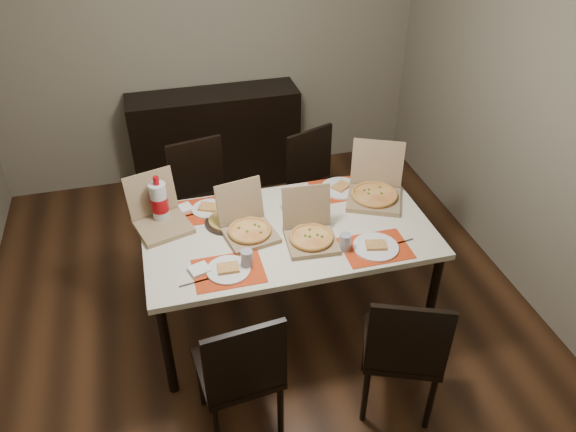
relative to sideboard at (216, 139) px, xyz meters
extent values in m
cube|color=#412614|center=(0.00, -1.78, -0.46)|extent=(3.80, 4.00, 0.02)
cube|color=gray|center=(0.00, 0.23, 0.85)|extent=(3.80, 0.02, 2.60)
cube|color=gray|center=(1.91, -1.78, 0.85)|extent=(0.02, 4.00, 2.60)
cube|color=black|center=(0.00, 0.00, 0.00)|extent=(1.50, 0.40, 0.90)
cube|color=beige|center=(0.19, -1.87, 0.28)|extent=(1.80, 1.00, 0.04)
cylinder|color=black|center=(-0.65, -2.31, -0.10)|extent=(0.06, 0.06, 0.71)
cylinder|color=black|center=(1.03, -2.31, -0.10)|extent=(0.06, 0.06, 0.71)
cylinder|color=black|center=(-0.65, -1.43, -0.10)|extent=(0.06, 0.06, 0.71)
cylinder|color=black|center=(1.03, -1.43, -0.10)|extent=(0.06, 0.06, 0.71)
cube|color=black|center=(-0.29, -2.62, 0.00)|extent=(0.46, 0.46, 0.04)
cube|color=black|center=(-0.27, -2.81, 0.25)|extent=(0.42, 0.07, 0.46)
cylinder|color=black|center=(-0.45, -2.82, -0.24)|extent=(0.04, 0.04, 0.43)
cylinder|color=black|center=(-0.10, -2.78, -0.24)|extent=(0.04, 0.04, 0.43)
cylinder|color=black|center=(-0.49, -2.46, -0.24)|extent=(0.04, 0.04, 0.43)
cylinder|color=black|center=(-0.13, -2.42, -0.24)|extent=(0.04, 0.04, 0.43)
cube|color=black|center=(0.62, -2.71, 0.00)|extent=(0.55, 0.55, 0.04)
cube|color=black|center=(0.55, -2.88, 0.25)|extent=(0.40, 0.19, 0.46)
cylinder|color=black|center=(0.39, -2.81, -0.24)|extent=(0.04, 0.04, 0.43)
cylinder|color=black|center=(0.72, -2.94, -0.24)|extent=(0.04, 0.04, 0.43)
cylinder|color=black|center=(0.53, -2.47, -0.24)|extent=(0.04, 0.04, 0.43)
cylinder|color=black|center=(0.86, -2.61, -0.24)|extent=(0.04, 0.04, 0.43)
cube|color=black|center=(-0.24, -1.07, 0.00)|extent=(0.49, 0.49, 0.04)
cube|color=black|center=(-0.27, -0.89, 0.25)|extent=(0.42, 0.11, 0.46)
cylinder|color=black|center=(-0.09, -0.86, -0.24)|extent=(0.04, 0.04, 0.43)
cylinder|color=black|center=(-0.45, -0.93, -0.24)|extent=(0.04, 0.04, 0.43)
cylinder|color=black|center=(-0.03, -1.21, -0.24)|extent=(0.04, 0.04, 0.43)
cylinder|color=black|center=(-0.38, -1.28, -0.24)|extent=(0.04, 0.04, 0.43)
cube|color=black|center=(0.67, -1.13, 0.00)|extent=(0.54, 0.54, 0.04)
cube|color=black|center=(0.60, -0.95, 0.25)|extent=(0.40, 0.18, 0.46)
cylinder|color=black|center=(0.77, -0.89, -0.24)|extent=(0.04, 0.04, 0.43)
cylinder|color=black|center=(0.44, -1.02, -0.24)|extent=(0.04, 0.04, 0.43)
cylinder|color=black|center=(0.90, -1.23, -0.24)|extent=(0.04, 0.04, 0.43)
cylinder|color=black|center=(0.57, -1.36, -0.24)|extent=(0.04, 0.04, 0.43)
cube|color=red|center=(-0.25, -2.18, 0.30)|extent=(0.40, 0.30, 0.00)
cylinder|color=white|center=(-0.25, -2.18, 0.31)|extent=(0.25, 0.25, 0.01)
cube|color=#E5D472|center=(-0.25, -2.18, 0.33)|extent=(0.12, 0.10, 0.02)
cylinder|color=#92949C|center=(-0.13, -2.16, 0.36)|extent=(0.07, 0.07, 0.11)
cube|color=#B2B2B7|center=(-0.43, -2.22, 0.30)|extent=(0.20, 0.04, 0.00)
cube|color=white|center=(-0.41, -2.14, 0.31)|extent=(0.13, 0.13, 0.02)
cube|color=red|center=(0.65, -2.20, 0.30)|extent=(0.40, 0.30, 0.00)
cylinder|color=white|center=(0.65, -2.20, 0.31)|extent=(0.27, 0.27, 0.01)
cube|color=#E5D472|center=(0.65, -2.20, 0.33)|extent=(0.14, 0.11, 0.02)
cylinder|color=#92949C|center=(0.46, -2.16, 0.36)|extent=(0.07, 0.07, 0.11)
cube|color=#B2B2B7|center=(0.80, -2.19, 0.30)|extent=(0.20, 0.04, 0.00)
cube|color=red|center=(-0.27, -1.54, 0.30)|extent=(0.40, 0.30, 0.00)
cylinder|color=white|center=(-0.27, -1.54, 0.31)|extent=(0.22, 0.22, 0.01)
cube|color=#E5D472|center=(-0.27, -1.54, 0.33)|extent=(0.15, 0.13, 0.02)
cylinder|color=#92949C|center=(-0.11, -1.63, 0.36)|extent=(0.07, 0.07, 0.11)
cube|color=#B2B2B7|center=(-0.41, -1.57, 0.30)|extent=(0.20, 0.04, 0.00)
cube|color=white|center=(-0.43, -1.50, 0.31)|extent=(0.13, 0.13, 0.02)
cube|color=red|center=(0.66, -1.52, 0.30)|extent=(0.40, 0.30, 0.00)
cylinder|color=white|center=(0.66, -1.52, 0.31)|extent=(0.28, 0.28, 0.01)
cube|color=#E5D472|center=(0.66, -1.52, 0.33)|extent=(0.15, 0.14, 0.02)
cylinder|color=#92949C|center=(0.45, -1.62, 0.36)|extent=(0.07, 0.07, 0.11)
cube|color=#B2B2B7|center=(0.78, -1.53, 0.30)|extent=(0.20, 0.04, 0.00)
cube|color=white|center=(0.33, -1.92, 0.31)|extent=(0.16, 0.16, 0.02)
cube|color=#8B7150|center=(0.29, -2.05, 0.32)|extent=(0.32, 0.32, 0.03)
cube|color=#8B7150|center=(0.30, -1.90, 0.47)|extent=(0.30, 0.09, 0.27)
cylinder|color=#E5D472|center=(0.29, -2.05, 0.34)|extent=(0.27, 0.27, 0.02)
cube|color=#8B7150|center=(0.83, -1.71, 0.32)|extent=(0.46, 0.46, 0.03)
cube|color=#8B7150|center=(0.90, -1.56, 0.49)|extent=(0.35, 0.22, 0.31)
cylinder|color=#E5D472|center=(0.83, -1.71, 0.34)|extent=(0.40, 0.40, 0.02)
cube|color=#8B7150|center=(-0.57, -1.66, 0.32)|extent=(0.39, 0.39, 0.03)
cube|color=#8B7150|center=(-0.62, -1.51, 0.48)|extent=(0.32, 0.16, 0.28)
cube|color=#8B7150|center=(-0.06, -1.88, 0.32)|extent=(0.35, 0.35, 0.03)
cube|color=#8B7150|center=(-0.09, -1.74, 0.47)|extent=(0.31, 0.13, 0.27)
cylinder|color=#E5D472|center=(-0.06, -1.88, 0.34)|extent=(0.30, 0.30, 0.02)
cylinder|color=black|center=(-0.18, -1.71, 0.31)|extent=(0.28, 0.28, 0.01)
cylinder|color=gold|center=(-0.18, -1.71, 0.32)|extent=(0.23, 0.23, 0.02)
imported|color=white|center=(0.26, -1.64, 0.32)|extent=(0.15, 0.15, 0.03)
cylinder|color=silver|center=(-0.57, -1.58, 0.44)|extent=(0.11, 0.11, 0.28)
cylinder|color=#A1070C|center=(-0.57, -1.58, 0.43)|extent=(0.11, 0.11, 0.10)
cylinder|color=#A1070C|center=(-0.57, -1.58, 0.60)|extent=(0.04, 0.04, 0.05)
camera|label=1|loc=(-0.54, -4.60, 2.42)|focal=35.00mm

